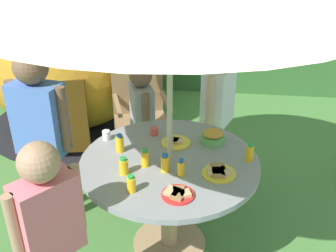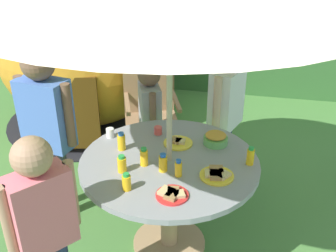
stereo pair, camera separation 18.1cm
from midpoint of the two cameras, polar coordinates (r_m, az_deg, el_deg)
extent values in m
cube|color=#477A38|center=(3.04, -1.58, -16.83)|extent=(10.00, 10.00, 0.02)
cube|color=#33602D|center=(5.60, 3.39, 14.13)|extent=(9.00, 0.70, 1.63)
cylinder|color=tan|center=(3.02, -1.59, -16.49)|extent=(0.53, 0.53, 0.03)
cylinder|color=tan|center=(2.80, -1.68, -11.60)|extent=(0.12, 0.12, 0.69)
cylinder|color=gray|center=(2.58, -1.79, -5.29)|extent=(1.17, 1.17, 0.04)
cylinder|color=#B7AD8C|center=(2.42, -1.90, 1.37)|extent=(0.04, 0.04, 2.09)
cylinder|color=#93704C|center=(3.57, -7.97, -4.93)|extent=(0.04, 0.04, 0.42)
cylinder|color=#93704C|center=(3.62, -1.00, -4.13)|extent=(0.04, 0.04, 0.42)
cylinder|color=#93704C|center=(3.96, -8.64, -1.49)|extent=(0.04, 0.04, 0.42)
cylinder|color=#93704C|center=(4.00, -2.35, -0.82)|extent=(0.04, 0.04, 0.42)
cube|color=#93704C|center=(3.67, -5.14, 0.33)|extent=(0.62, 0.63, 0.04)
cube|color=#93704C|center=(3.77, -5.80, 5.35)|extent=(0.47, 0.20, 0.48)
cube|color=#93704C|center=(3.56, -8.81, 3.08)|extent=(0.20, 0.47, 0.03)
cube|color=#93704C|center=(3.61, -1.80, 3.76)|extent=(0.20, 0.47, 0.03)
ellipsoid|color=orange|center=(4.50, -15.45, 10.11)|extent=(2.19, 2.03, 1.68)
cylinder|color=black|center=(4.80, -14.23, 0.62)|extent=(2.27, 2.27, 0.01)
cube|color=#4B310D|center=(3.88, -16.71, 1.12)|extent=(0.52, 0.13, 0.75)
cylinder|color=navy|center=(3.56, 5.73, -3.34)|extent=(0.08, 0.08, 0.58)
cylinder|color=navy|center=(3.45, 4.86, -4.44)|extent=(0.08, 0.08, 0.58)
cube|color=white|center=(3.26, 5.71, 4.21)|extent=(0.29, 0.38, 0.49)
cylinder|color=#D8B293|center=(3.41, 6.89, 5.70)|extent=(0.06, 0.06, 0.44)
cylinder|color=#D8B293|center=(3.09, 4.45, 3.40)|extent=(0.06, 0.06, 0.44)
sphere|color=#D8B293|center=(3.14, 6.01, 10.19)|extent=(0.22, 0.22, 0.22)
cylinder|color=navy|center=(3.58, -5.24, -3.94)|extent=(0.07, 0.07, 0.50)
cylinder|color=navy|center=(3.48, -4.85, -4.96)|extent=(0.07, 0.07, 0.50)
cube|color=#99999E|center=(3.31, -5.37, 2.33)|extent=(0.26, 0.33, 0.42)
cylinder|color=brown|center=(3.45, -5.91, 3.76)|extent=(0.05, 0.05, 0.38)
cylinder|color=brown|center=(3.15, -4.82, 1.45)|extent=(0.05, 0.05, 0.38)
sphere|color=brown|center=(3.19, -5.61, 7.28)|extent=(0.19, 0.19, 0.19)
cylinder|color=#3F3F47|center=(3.25, -19.31, -7.91)|extent=(0.08, 0.08, 0.62)
cylinder|color=#3F3F47|center=(3.17, -17.07, -8.50)|extent=(0.08, 0.08, 0.62)
cube|color=#4C72C6|center=(2.93, -19.83, 0.96)|extent=(0.39, 0.26, 0.52)
cylinder|color=brown|center=(3.04, -22.93, 1.90)|extent=(0.07, 0.07, 0.47)
cylinder|color=brown|center=(2.81, -16.64, 0.90)|extent=(0.07, 0.07, 0.47)
sphere|color=brown|center=(2.79, -21.06, 7.94)|extent=(0.23, 0.23, 0.23)
cube|color=#EA727F|center=(2.18, -19.26, -12.40)|extent=(0.33, 0.35, 0.46)
cylinder|color=tan|center=(2.12, -23.68, -13.76)|extent=(0.06, 0.06, 0.41)
cylinder|color=tan|center=(2.22, -15.26, -10.12)|extent=(0.06, 0.06, 0.41)
sphere|color=tan|center=(1.99, -20.72, -4.99)|extent=(0.21, 0.21, 0.21)
cylinder|color=#66B259|center=(2.77, 4.63, -1.86)|extent=(0.17, 0.17, 0.05)
ellipsoid|color=gold|center=(2.75, 4.66, -1.11)|extent=(0.14, 0.14, 0.04)
cylinder|color=yellow|center=(2.44, 5.26, -6.89)|extent=(0.21, 0.21, 0.01)
cube|color=tan|center=(2.43, 5.98, -6.66)|extent=(0.12, 0.12, 0.02)
cube|color=#9E7547|center=(2.47, 5.15, -6.04)|extent=(0.10, 0.10, 0.02)
cube|color=tan|center=(2.43, 4.48, -6.63)|extent=(0.09, 0.09, 0.02)
cube|color=#9E7547|center=(2.41, 5.16, -6.94)|extent=(0.09, 0.09, 0.02)
cylinder|color=yellow|center=(2.75, -0.75, -2.45)|extent=(0.20, 0.20, 0.01)
cube|color=tan|center=(2.74, -0.42, -2.20)|extent=(0.07, 0.07, 0.02)
cube|color=#9E7547|center=(2.75, -1.10, -2.10)|extent=(0.09, 0.09, 0.02)
cylinder|color=red|center=(2.26, -0.88, -9.97)|extent=(0.19, 0.19, 0.01)
cube|color=tan|center=(2.24, 0.12, -9.79)|extent=(0.08, 0.08, 0.02)
cube|color=#9E7547|center=(2.27, -0.75, -9.32)|extent=(0.08, 0.08, 0.02)
cube|color=tan|center=(2.26, -1.70, -9.52)|extent=(0.11, 0.11, 0.02)
cube|color=#9E7547|center=(2.23, -1.00, -10.14)|extent=(0.08, 0.08, 0.02)
cylinder|color=yellow|center=(2.29, -7.62, -8.47)|extent=(0.05, 0.05, 0.09)
cylinder|color=green|center=(2.26, -7.71, -7.34)|extent=(0.04, 0.04, 0.02)
cylinder|color=yellow|center=(2.40, -0.27, -6.22)|extent=(0.04, 0.04, 0.09)
cylinder|color=blue|center=(2.37, -0.27, -5.08)|extent=(0.03, 0.03, 0.02)
cylinder|color=yellow|center=(2.67, -8.93, -2.66)|extent=(0.05, 0.05, 0.11)
cylinder|color=blue|center=(2.64, -9.03, -1.45)|extent=(0.04, 0.04, 0.02)
cylinder|color=yellow|center=(2.58, 9.77, -3.96)|extent=(0.05, 0.05, 0.11)
cylinder|color=green|center=(2.54, 9.88, -2.77)|extent=(0.03, 0.03, 0.02)
cylinder|color=yellow|center=(2.49, -5.43, -4.78)|extent=(0.05, 0.05, 0.11)
cylinder|color=green|center=(2.46, -5.50, -3.55)|extent=(0.04, 0.04, 0.02)
cylinder|color=yellow|center=(2.44, -8.55, -5.92)|extent=(0.06, 0.06, 0.10)
cylinder|color=green|center=(2.41, -8.64, -4.78)|extent=(0.04, 0.04, 0.02)
cylinder|color=yellow|center=(2.44, -2.58, -5.53)|extent=(0.05, 0.05, 0.10)
cylinder|color=blue|center=(2.41, -2.61, -4.32)|extent=(0.04, 0.04, 0.02)
cylinder|color=#E04C47|center=(2.86, -3.81, -0.75)|extent=(0.06, 0.06, 0.06)
cylinder|color=white|center=(2.84, -10.73, -1.35)|extent=(0.06, 0.06, 0.07)
camera|label=1|loc=(0.09, -92.10, -1.10)|focal=42.15mm
camera|label=2|loc=(0.09, 87.90, 1.10)|focal=42.15mm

